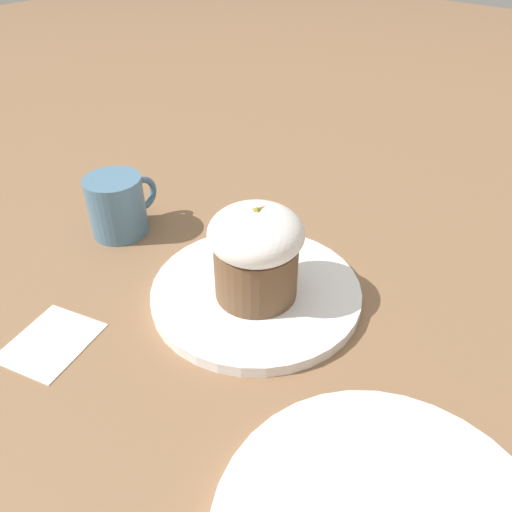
{
  "coord_description": "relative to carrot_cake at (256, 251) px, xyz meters",
  "views": [
    {
      "loc": [
        -0.34,
        -0.29,
        0.39
      ],
      "look_at": [
        -0.01,
        -0.01,
        0.07
      ],
      "focal_mm": 35.0,
      "sensor_mm": 36.0,
      "label": 1
    }
  ],
  "objects": [
    {
      "name": "coffee_cup",
      "position": [
        -0.01,
        0.24,
        -0.03
      ],
      "size": [
        0.11,
        0.08,
        0.08
      ],
      "color": "teal",
      "rests_on": "ground_plane"
    },
    {
      "name": "carrot_cake",
      "position": [
        0.0,
        0.0,
        0.0
      ],
      "size": [
        0.11,
        0.11,
        0.11
      ],
      "color": "brown",
      "rests_on": "dessert_plate"
    },
    {
      "name": "ground_plane",
      "position": [
        0.01,
        0.01,
        -0.07
      ],
      "size": [
        4.0,
        4.0,
        0.0
      ],
      "primitive_type": "plane",
      "color": "#846042"
    },
    {
      "name": "paper_napkin",
      "position": [
        -0.19,
        0.12,
        -0.07
      ],
      "size": [
        0.11,
        0.1,
        0.0
      ],
      "color": "white",
      "rests_on": "ground_plane"
    },
    {
      "name": "dessert_plate",
      "position": [
        0.01,
        0.01,
        -0.07
      ],
      "size": [
        0.25,
        0.25,
        0.01
      ],
      "color": "white",
      "rests_on": "ground_plane"
    },
    {
      "name": "spoon",
      "position": [
        0.04,
        0.0,
        -0.06
      ],
      "size": [
        0.1,
        0.08,
        0.01
      ],
      "color": "#B7B7BC",
      "rests_on": "dessert_plate"
    }
  ]
}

